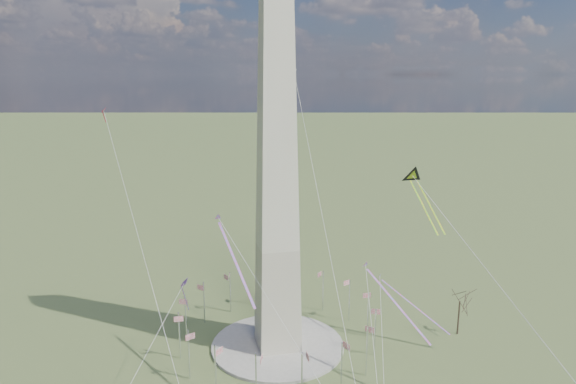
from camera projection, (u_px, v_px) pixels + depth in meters
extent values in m
plane|color=#42572B|center=(278.00, 347.00, 139.90)|extent=(2000.00, 2000.00, 0.00)
cylinder|color=#A19C93|center=(278.00, 345.00, 139.82)|extent=(36.00, 36.00, 0.80)
cylinder|color=silver|center=(368.00, 315.00, 144.18)|extent=(0.36, 0.36, 13.00)
cube|color=#B1171D|center=(367.00, 295.00, 144.23)|extent=(2.40, 0.08, 1.50)
cylinder|color=silver|center=(349.00, 301.00, 153.19)|extent=(0.36, 0.36, 13.00)
cube|color=#B1171D|center=(347.00, 283.00, 153.04)|extent=(2.25, 0.99, 1.50)
cylinder|color=silver|center=(323.00, 291.00, 159.96)|extent=(0.36, 0.36, 13.00)
cube|color=#B1171D|center=(320.00, 274.00, 159.45)|extent=(1.75, 1.75, 1.50)
cylinder|color=silver|center=(293.00, 286.00, 163.45)|extent=(0.36, 0.36, 13.00)
cube|color=#B1171D|center=(289.00, 271.00, 162.47)|extent=(0.99, 2.25, 1.50)
cylinder|color=silver|center=(261.00, 287.00, 163.14)|extent=(0.36, 0.36, 13.00)
cube|color=#B1171D|center=(256.00, 272.00, 161.67)|extent=(0.08, 2.40, 1.50)
cylinder|color=silver|center=(230.00, 292.00, 159.06)|extent=(0.36, 0.36, 13.00)
cube|color=#B1171D|center=(226.00, 277.00, 157.14)|extent=(0.99, 2.25, 1.50)
cylinder|color=silver|center=(204.00, 303.00, 151.85)|extent=(0.36, 0.36, 13.00)
cube|color=#B1171D|center=(200.00, 287.00, 149.59)|extent=(1.75, 1.75, 1.50)
cylinder|color=silver|center=(186.00, 317.00, 142.60)|extent=(0.36, 0.36, 13.00)
cube|color=#B1171D|center=(183.00, 302.00, 140.17)|extent=(2.25, 0.99, 1.50)
cylinder|color=silver|center=(179.00, 336.00, 132.72)|extent=(0.36, 0.36, 13.00)
cube|color=#B1171D|center=(179.00, 319.00, 130.30)|extent=(2.40, 0.08, 1.50)
cylinder|color=silver|center=(189.00, 355.00, 123.71)|extent=(0.36, 0.36, 13.00)
cube|color=#B1171D|center=(190.00, 337.00, 121.49)|extent=(2.25, 0.99, 1.50)
cylinder|color=silver|center=(215.00, 371.00, 116.94)|extent=(0.36, 0.36, 13.00)
cube|color=#B1171D|center=(219.00, 351.00, 115.09)|extent=(1.75, 1.75, 1.50)
cylinder|color=silver|center=(256.00, 380.00, 113.45)|extent=(0.36, 0.36, 13.00)
cube|color=#B1171D|center=(262.00, 359.00, 112.06)|extent=(0.99, 2.25, 1.50)
cylinder|color=silver|center=(302.00, 379.00, 113.77)|extent=(0.36, 0.36, 13.00)
cube|color=#B1171D|center=(308.00, 357.00, 112.87)|extent=(0.08, 2.40, 1.50)
cylinder|color=silver|center=(341.00, 368.00, 117.84)|extent=(0.36, 0.36, 13.00)
cube|color=#B1171D|center=(346.00, 346.00, 117.39)|extent=(0.99, 2.25, 1.50)
cylinder|color=silver|center=(367.00, 352.00, 125.05)|extent=(0.36, 0.36, 13.00)
cube|color=#B1171D|center=(370.00, 329.00, 124.94)|extent=(1.75, 1.75, 1.50)
cylinder|color=silver|center=(375.00, 332.00, 134.30)|extent=(0.36, 0.36, 13.00)
cube|color=#B1171D|center=(376.00, 312.00, 134.37)|extent=(2.25, 0.99, 1.50)
cylinder|color=#3F2D26|center=(459.00, 318.00, 145.59)|extent=(0.45, 0.45, 10.12)
cube|color=#EEAB0C|center=(430.00, 206.00, 136.88)|extent=(0.93, 15.83, 11.10)
cube|color=#EEAB0C|center=(424.00, 207.00, 136.37)|extent=(0.93, 15.83, 11.10)
cube|color=#441974|center=(184.00, 283.00, 133.89)|extent=(2.08, 3.18, 2.48)
cube|color=#FA2758|center=(185.00, 298.00, 134.80)|extent=(1.95, 2.78, 8.57)
cube|color=#FA2758|center=(397.00, 305.00, 119.99)|extent=(9.18, 17.74, 12.21)
cube|color=#FA2758|center=(236.00, 263.00, 116.71)|extent=(5.77, 21.13, 13.54)
cube|color=#FA2758|center=(415.00, 307.00, 139.67)|extent=(15.22, 12.86, 12.11)
cube|color=red|center=(104.00, 110.00, 146.99)|extent=(1.34, 2.02, 1.60)
cube|color=red|center=(104.00, 117.00, 147.38)|extent=(0.95, 1.29, 3.65)
cube|color=white|center=(294.00, 71.00, 167.24)|extent=(1.45, 2.06, 1.89)
cube|color=white|center=(294.00, 77.00, 167.70)|extent=(0.62, 1.63, 4.33)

